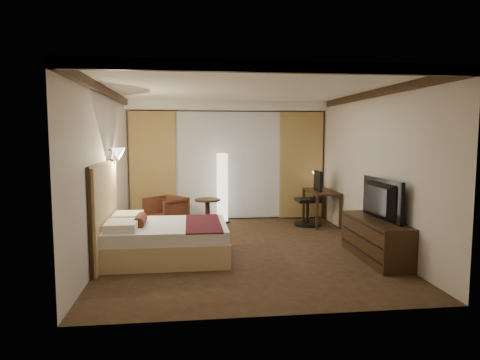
{
  "coord_description": "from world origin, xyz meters",
  "views": [
    {
      "loc": [
        -0.9,
        -7.11,
        1.94
      ],
      "look_at": [
        0.0,
        0.4,
        1.15
      ],
      "focal_mm": 32.0,
      "sensor_mm": 36.0,
      "label": 1
    }
  ],
  "objects": [
    {
      "name": "armchair",
      "position": [
        -1.39,
        1.91,
        0.36
      ],
      "size": [
        0.96,
        0.97,
        0.73
      ],
      "primitive_type": "imported",
      "rotation": [
        0.0,
        0.0,
        -0.81
      ],
      "color": "#491F16",
      "rests_on": "floor"
    },
    {
      "name": "office_chair",
      "position": [
        1.63,
        1.76,
        0.59
      ],
      "size": [
        0.57,
        0.57,
        1.19
      ],
      "primitive_type": null,
      "rotation": [
        0.0,
        0.0,
        0.0
      ],
      "color": "black",
      "rests_on": "floor"
    },
    {
      "name": "curtain_sheer",
      "position": [
        0.0,
        2.67,
        1.25
      ],
      "size": [
        2.48,
        0.04,
        2.45
      ],
      "primitive_type": "cube",
      "color": "silver",
      "rests_on": "back_wall"
    },
    {
      "name": "ceiling",
      "position": [
        0.0,
        0.0,
        2.7
      ],
      "size": [
        4.5,
        5.5,
        0.01
      ],
      "primitive_type": "cube",
      "color": "white",
      "rests_on": "back_wall"
    },
    {
      "name": "bed",
      "position": [
        -1.25,
        -0.39,
        0.28
      ],
      "size": [
        1.88,
        1.47,
        0.55
      ],
      "primitive_type": null,
      "color": "white",
      "rests_on": "floor"
    },
    {
      "name": "side_table",
      "position": [
        -0.52,
        1.88,
        0.3
      ],
      "size": [
        0.54,
        0.54,
        0.6
      ],
      "primitive_type": null,
      "color": "black",
      "rests_on": "floor"
    },
    {
      "name": "soffit",
      "position": [
        0.0,
        2.5,
        2.6
      ],
      "size": [
        4.5,
        0.5,
        0.2
      ],
      "primitive_type": "cube",
      "color": "white",
      "rests_on": "ceiling"
    },
    {
      "name": "floor",
      "position": [
        0.0,
        0.0,
        0.0
      ],
      "size": [
        4.5,
        5.5,
        0.01
      ],
      "primitive_type": "cube",
      "color": "#321F13",
      "rests_on": "ground"
    },
    {
      "name": "desk_lamp",
      "position": [
        1.95,
        2.22,
        0.92
      ],
      "size": [
        0.18,
        0.18,
        0.34
      ],
      "primitive_type": null,
      "color": "#FFD899",
      "rests_on": "desk"
    },
    {
      "name": "floor_lamp",
      "position": [
        -0.17,
        2.29,
        0.78
      ],
      "size": [
        0.33,
        0.33,
        1.56
      ],
      "primitive_type": null,
      "color": "white",
      "rests_on": "floor"
    },
    {
      "name": "left_wall",
      "position": [
        -2.25,
        0.0,
        1.35
      ],
      "size": [
        0.02,
        5.5,
        2.7
      ],
      "primitive_type": "cube",
      "color": "beige",
      "rests_on": "floor"
    },
    {
      "name": "wall_sconce",
      "position": [
        -2.09,
        0.34,
        1.62
      ],
      "size": [
        0.24,
        0.24,
        0.24
      ],
      "primitive_type": null,
      "color": "white",
      "rests_on": "left_wall"
    },
    {
      "name": "curtain_right_drape",
      "position": [
        1.7,
        2.61,
        1.25
      ],
      "size": [
        1.0,
        0.14,
        2.45
      ],
      "primitive_type": "cube",
      "color": "tan",
      "rests_on": "back_wall"
    },
    {
      "name": "desk",
      "position": [
        1.95,
        1.81,
        0.38
      ],
      "size": [
        0.55,
        1.13,
        0.75
      ],
      "primitive_type": null,
      "color": "black",
      "rests_on": "floor"
    },
    {
      "name": "television",
      "position": [
        1.97,
        -0.83,
        0.98
      ],
      "size": [
        0.73,
        1.21,
        0.15
      ],
      "primitive_type": "imported",
      "rotation": [
        0.0,
        0.0,
        1.62
      ],
      "color": "black",
      "rests_on": "dresser"
    },
    {
      "name": "curtain_left_drape",
      "position": [
        -1.7,
        2.61,
        1.25
      ],
      "size": [
        1.0,
        0.14,
        2.45
      ],
      "primitive_type": "cube",
      "color": "tan",
      "rests_on": "back_wall"
    },
    {
      "name": "back_wall",
      "position": [
        0.0,
        2.75,
        1.35
      ],
      "size": [
        4.5,
        0.02,
        2.7
      ],
      "primitive_type": "cube",
      "color": "beige",
      "rests_on": "floor"
    },
    {
      "name": "right_wall",
      "position": [
        2.25,
        0.0,
        1.35
      ],
      "size": [
        0.02,
        5.5,
        2.7
      ],
      "primitive_type": "cube",
      "color": "beige",
      "rests_on": "floor"
    },
    {
      "name": "headboard",
      "position": [
        -2.2,
        -0.39,
        0.75
      ],
      "size": [
        0.12,
        1.77,
        1.5
      ],
      "primitive_type": null,
      "color": "tan",
      "rests_on": "floor"
    },
    {
      "name": "crown_molding",
      "position": [
        0.0,
        0.0,
        2.64
      ],
      "size": [
        4.5,
        5.5,
        0.12
      ],
      "primitive_type": null,
      "color": "black",
      "rests_on": "ceiling"
    },
    {
      "name": "dresser",
      "position": [
        2.0,
        -0.83,
        0.32
      ],
      "size": [
        0.5,
        1.64,
        0.64
      ],
      "primitive_type": null,
      "color": "black",
      "rests_on": "floor"
    }
  ]
}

